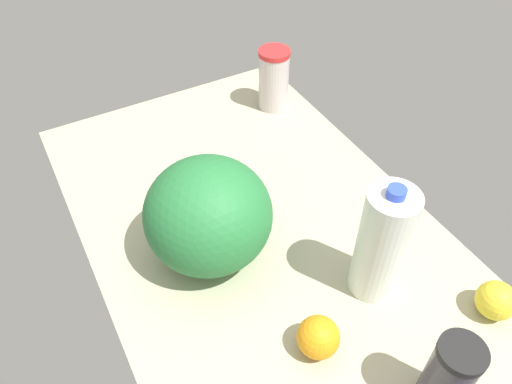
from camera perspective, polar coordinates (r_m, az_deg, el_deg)
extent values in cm
cube|color=#AFAC8C|center=(119.91, 0.00, -3.90)|extent=(120.00, 76.00, 3.00)
ellipsoid|color=#267539|center=(104.24, -5.49, -2.64)|extent=(27.03, 27.03, 24.31)
cylinder|color=#3B3843|center=(94.10, 21.00, -19.26)|extent=(7.65, 7.65, 16.38)
cylinder|color=black|center=(86.61, 22.55, -16.60)|extent=(7.88, 7.88, 1.40)
cylinder|color=beige|center=(149.84, 2.02, 12.53)|extent=(8.84, 8.84, 17.14)
cylinder|color=red|center=(145.10, 2.12, 15.63)|extent=(9.10, 9.10, 1.40)
cylinder|color=white|center=(100.15, 14.21, -5.83)|extent=(10.03, 10.03, 26.65)
cylinder|color=blue|center=(89.93, 15.78, -0.07)|extent=(3.51, 3.51, 1.80)
sphere|color=orange|center=(97.27, 7.12, -16.14)|extent=(8.23, 8.23, 8.23)
sphere|color=yellow|center=(111.47, 25.75, -11.10)|extent=(7.93, 7.93, 7.93)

